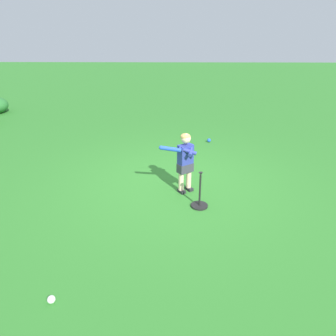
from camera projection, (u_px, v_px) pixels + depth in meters
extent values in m
plane|color=#2D7528|center=(174.00, 183.00, 6.14)|extent=(40.00, 40.00, 0.00)
cube|color=#232328|center=(189.00, 189.00, 5.87)|extent=(0.17, 0.16, 0.05)
cylinder|color=beige|center=(189.00, 179.00, 5.81)|extent=(0.09, 0.09, 0.34)
cube|color=#232328|center=(182.00, 191.00, 5.78)|extent=(0.17, 0.16, 0.05)
cylinder|color=beige|center=(181.00, 182.00, 5.72)|extent=(0.09, 0.09, 0.34)
cube|color=#383842|center=(185.00, 168.00, 5.66)|extent=(0.28, 0.31, 0.16)
cube|color=#2D3893|center=(185.00, 154.00, 5.56)|extent=(0.27, 0.29, 0.34)
sphere|color=beige|center=(186.00, 139.00, 5.44)|extent=(0.17, 0.17, 0.17)
ellipsoid|color=tan|center=(186.00, 137.00, 5.44)|extent=(0.24, 0.24, 0.11)
sphere|color=blue|center=(191.00, 152.00, 5.42)|extent=(0.04, 0.04, 0.04)
cylinder|color=black|center=(185.00, 151.00, 5.42)|extent=(0.03, 0.14, 0.05)
cylinder|color=blue|center=(171.00, 149.00, 5.41)|extent=(0.07, 0.35, 0.11)
sphere|color=blue|center=(161.00, 148.00, 5.40)|extent=(0.07, 0.07, 0.07)
cylinder|color=#2D3893|center=(191.00, 150.00, 5.46)|extent=(0.31, 0.11, 0.14)
cylinder|color=#2D3893|center=(188.00, 151.00, 5.42)|extent=(0.12, 0.31, 0.14)
sphere|color=blue|center=(209.00, 140.00, 8.20)|extent=(0.09, 0.09, 0.09)
sphere|color=white|center=(51.00, 299.00, 3.51)|extent=(0.09, 0.09, 0.09)
cylinder|color=black|center=(199.00, 206.00, 5.35)|extent=(0.28, 0.28, 0.03)
cylinder|color=black|center=(200.00, 190.00, 5.23)|extent=(0.03, 0.03, 0.55)
cone|color=black|center=(201.00, 174.00, 5.11)|extent=(0.07, 0.07, 0.04)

